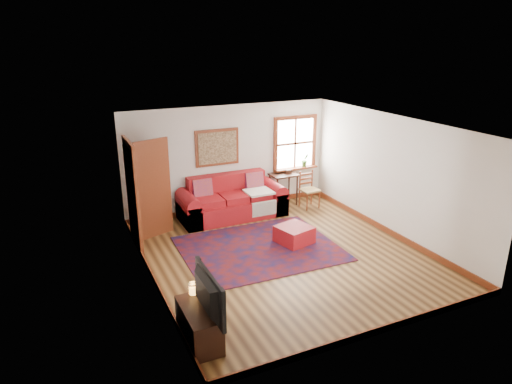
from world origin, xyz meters
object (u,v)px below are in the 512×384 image
red_leather_sofa (232,203)px  side_table (284,179)px  ladder_back_chair (308,188)px  media_cabinet (199,325)px  red_ottoman (294,235)px

red_leather_sofa → side_table: size_ratio=3.12×
ladder_back_chair → media_cabinet: ladder_back_chair is taller
side_table → media_cabinet: (-3.60, -4.30, -0.40)m
ladder_back_chair → side_table: bearing=137.0°
ladder_back_chair → media_cabinet: size_ratio=0.97×
red_ottoman → media_cabinet: (-2.72, -2.20, 0.07)m
red_leather_sofa → media_cabinet: bearing=-117.5°
red_ottoman → side_table: bearing=53.3°
media_cabinet → side_table: bearing=50.1°
ladder_back_chair → red_leather_sofa: bearing=173.3°
red_leather_sofa → media_cabinet: 4.62m
ladder_back_chair → red_ottoman: bearing=-128.5°
red_leather_sofa → ladder_back_chair: size_ratio=2.73×
ladder_back_chair → media_cabinet: 5.61m
red_leather_sofa → media_cabinet: red_leather_sofa is taller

